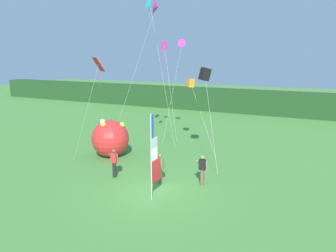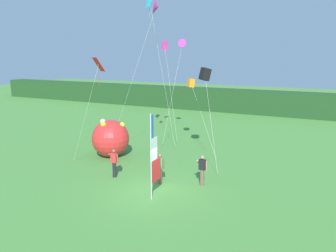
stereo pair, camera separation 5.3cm
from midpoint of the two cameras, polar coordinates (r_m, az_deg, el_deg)
The scene contains 14 objects.
ground_plane at distance 17.57m, azimuth -2.61°, elevation -11.20°, with size 120.00×120.00×0.00m, color #478438.
distant_treeline at distance 41.08m, azimuth 14.61°, elevation 3.97°, with size 80.00×2.40×2.74m, color #1E421E.
banner_flag at distance 16.31m, azimuth -2.48°, elevation -5.40°, with size 0.06×1.03×4.27m.
person_near_banner at distance 18.35m, azimuth -1.42°, elevation -7.11°, with size 0.55×0.48×1.70m.
person_mid_field at distance 18.23m, azimuth 5.77°, elevation -7.36°, with size 0.55×0.48×1.67m.
person_far_left at distance 19.52m, azimuth -9.23°, elevation -6.13°, with size 0.55×0.48×1.66m.
inflatable_balloon at distance 23.30m, azimuth -9.87°, elevation -2.10°, with size 2.56×2.56×2.63m.
kite_red_diamond_0 at distance 20.13m, azimuth -12.00°, elevation 9.45°, with size 3.08×0.80×6.78m.
kite_magenta_delta_1 at distance 22.29m, azimuth -2.16°, elevation 19.55°, with size 4.26×1.02×10.34m.
kite_cyan_diamond_2 at distance 24.83m, azimuth -3.08°, elevation 19.48°, with size 2.37×0.72×11.16m.
kite_black_box_3 at distance 21.06m, azimuth 6.23°, elevation 8.71°, with size 2.05×2.40×6.16m.
kite_orange_box_4 at distance 25.06m, azimuth 3.84°, elevation 7.28°, with size 3.23×2.76×5.19m.
kite_magenta_diamond_5 at distance 27.58m, azimuth -0.52°, elevation 12.34°, with size 2.09×1.75×7.97m.
kite_magenta_delta_6 at distance 26.87m, azimuth 2.32°, elevation 13.77°, with size 0.92×2.61×8.10m.
Camera 1 is at (7.63, -14.20, 6.98)m, focal length 35.80 mm.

